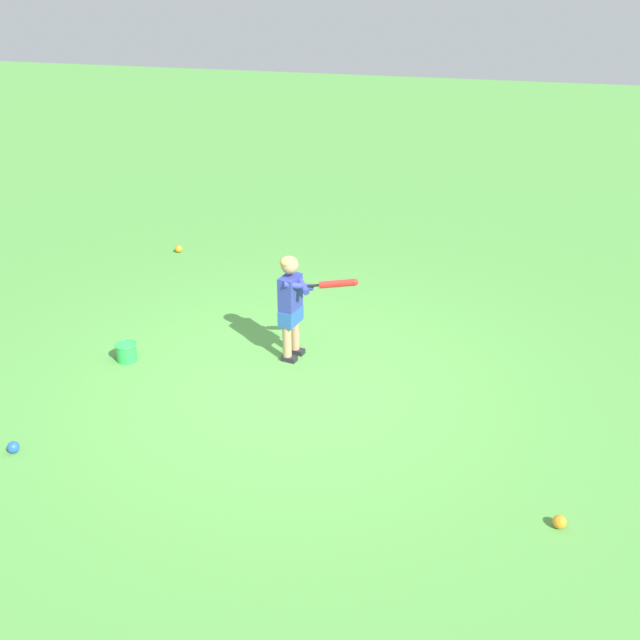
% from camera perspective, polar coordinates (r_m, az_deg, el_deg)
% --- Properties ---
extents(ground_plane, '(40.00, 40.00, 0.00)m').
position_cam_1_polar(ground_plane, '(7.13, -2.01, -4.94)').
color(ground_plane, '#519942').
extents(child_batter, '(0.32, 0.77, 1.08)m').
position_cam_1_polar(child_batter, '(7.32, -2.04, 1.65)').
color(child_batter, '#232328').
rests_on(child_batter, ground).
extents(play_ball_near_batter, '(0.10, 0.10, 0.10)m').
position_cam_1_polar(play_ball_near_batter, '(10.46, -10.68, 5.32)').
color(play_ball_near_batter, orange).
rests_on(play_ball_near_batter, ground).
extents(play_ball_center_lawn, '(0.10, 0.10, 0.10)m').
position_cam_1_polar(play_ball_center_lawn, '(5.76, 17.71, -14.38)').
color(play_ball_center_lawn, orange).
rests_on(play_ball_center_lawn, ground).
extents(play_ball_far_right, '(0.10, 0.10, 0.10)m').
position_cam_1_polar(play_ball_far_right, '(6.69, -22.25, -8.92)').
color(play_ball_far_right, blue).
rests_on(play_ball_far_right, ground).
extents(toy_bucket, '(0.22, 0.22, 0.19)m').
position_cam_1_polar(toy_bucket, '(7.74, -14.48, -2.34)').
color(toy_bucket, green).
rests_on(toy_bucket, ground).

